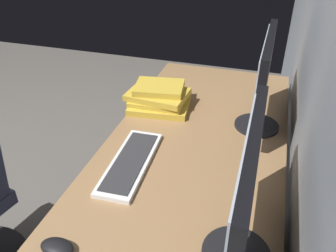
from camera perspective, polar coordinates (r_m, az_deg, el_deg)
The scene contains 6 objects.
desk at distance 1.35m, azimuth 2.06°, elevation -10.47°, with size 2.12×0.75×0.73m.
monitor_primary at distance 0.92m, azimuth 12.42°, elevation -10.68°, with size 0.55×0.20×0.42m.
monitor_secondary at distance 1.54m, azimuth 15.33°, elevation 7.62°, with size 0.53×0.20×0.42m.
keyboard_main at distance 1.37m, azimuth -6.14°, elevation -5.93°, with size 0.43×0.16×0.02m.
mouse_main at distance 1.12m, azimuth -17.66°, elevation -18.33°, with size 0.06×0.10×0.03m, color black.
book_stack_near at distance 1.74m, azimuth -1.51°, elevation 4.70°, with size 0.27×0.32×0.11m.
Camera 1 is at (1.01, 1.93, 1.59)m, focal length 37.32 mm.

